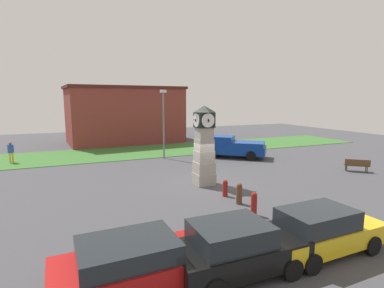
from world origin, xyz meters
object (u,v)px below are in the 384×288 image
Objects in this scene: pickup_truck at (233,147)px; car_by_building at (321,230)px; bollard_mid_row at (239,193)px; car_navy_sedan at (138,264)px; pedestrian_near_bench at (11,151)px; bench at (357,164)px; clock_tower at (204,147)px; bollard_far_row at (225,188)px; street_lamp_near_road at (164,119)px; car_near_tower at (236,248)px; bollard_near_tower at (254,204)px.

car_by_building is at bearing -110.74° from pickup_truck.
bollard_mid_row is 0.23× the size of car_navy_sedan.
car_navy_sedan is 2.69× the size of pedestrian_near_bench.
bollard_mid_row is 0.67× the size of bench.
pickup_truck is at bearing 48.03° from clock_tower.
bollard_far_row is at bearing 90.27° from car_by_building.
pickup_truck is at bearing -18.14° from street_lamp_near_road.
pedestrian_near_bench reaches higher than bollard_far_row.
bench is at bearing -56.63° from pickup_truck.
car_navy_sedan is 18.51m from bench.
bollard_far_row is 0.16× the size of pickup_truck.
street_lamp_near_road is at bearing 89.06° from bollard_far_row.
bollard_far_row is at bearing -174.68° from bench.
street_lamp_near_road is at bearing 137.98° from bench.
street_lamp_near_road is (11.75, -2.98, 2.41)m from pedestrian_near_bench.
bollard_mid_row is at bearing -119.36° from pickup_truck.
car_near_tower reaches higher than bollard_far_row.
car_navy_sedan is 1.06× the size of car_by_building.
street_lamp_near_road reaches higher than car_navy_sedan.
clock_tower is 3.01× the size of bench.
car_near_tower is at bearing -122.93° from bollard_mid_row.
bollard_mid_row is 0.18× the size of pickup_truck.
pickup_truck reaches higher than pedestrian_near_bench.
car_navy_sedan is at bearing 172.87° from car_near_tower.
bollard_near_tower is 6.68m from car_navy_sedan.
bench is at bearing -7.26° from clock_tower.
pedestrian_near_bench is (-11.60, 20.24, 0.21)m from car_by_building.
street_lamp_near_road is (0.15, 17.26, 2.62)m from car_by_building.
car_near_tower is (-3.25, -5.02, 0.27)m from bollard_mid_row.
clock_tower is 4.12m from bollard_mid_row.
bollard_far_row is at bearing 87.30° from bollard_near_tower.
car_navy_sedan is at bearing -151.58° from bollard_near_tower.
pickup_truck is at bearing -15.51° from pedestrian_near_bench.
bench is (17.14, 6.98, -0.24)m from car_navy_sedan.
pickup_truck is 18.10m from pedestrian_near_bench.
pedestrian_near_bench is at bearing 129.81° from bollard_far_row.
car_navy_sedan is at bearing 176.17° from car_by_building.
bollard_mid_row is 5.99m from car_near_tower.
car_by_building reaches higher than bench.
pedestrian_near_bench is at bearing 119.83° from car_by_building.
street_lamp_near_road is (6.18, 16.86, 2.63)m from car_navy_sedan.
bollard_near_tower reaches higher than bollard_far_row.
car_by_building is 2.79× the size of bench.
car_navy_sedan is 0.79× the size of street_lamp_near_road.
bollard_near_tower is 13.98m from street_lamp_near_road.
pickup_truck reaches higher than car_by_building.
pickup_truck is at bearing 57.07° from bollard_far_row.
car_by_building is at bearing -89.40° from clock_tower.
bollard_mid_row is 0.18× the size of street_lamp_near_road.
car_navy_sedan is 19.12m from pickup_truck.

